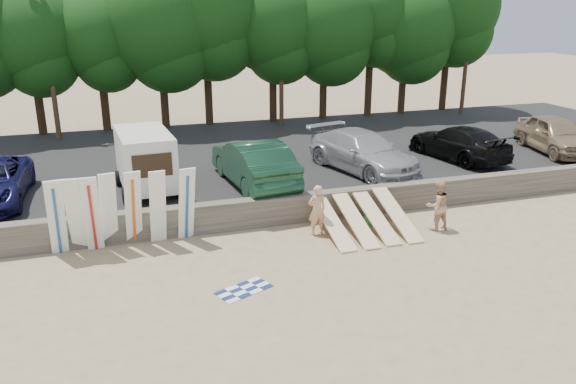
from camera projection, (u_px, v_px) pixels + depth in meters
name	position (u px, v px, depth m)	size (l,w,h in m)	color
ground	(369.00, 250.00, 17.59)	(120.00, 120.00, 0.00)	tan
seawall	(334.00, 204.00, 20.15)	(44.00, 0.50, 1.00)	#6B6356
parking_lot	(275.00, 157.00, 26.97)	(44.00, 14.50, 0.70)	#282828
treeline	(244.00, 22.00, 31.40)	(33.41, 6.64, 9.51)	#382616
utility_poles	(281.00, 40.00, 30.90)	(25.80, 0.26, 9.00)	#473321
box_trailer	(145.00, 158.00, 20.49)	(2.25, 3.68, 2.25)	beige
car_1	(254.00, 162.00, 21.40)	(1.86, 5.34, 1.76)	#163D26
car_2	(363.00, 152.00, 23.24)	(2.27, 5.58, 1.62)	#9E9EA3
car_3	(458.00, 142.00, 25.06)	(2.09, 5.14, 1.49)	black
car_4	(556.00, 134.00, 26.16)	(2.00, 4.97, 1.69)	#8C7759
surfboard_upright_0	(56.00, 218.00, 16.74)	(0.50, 0.06, 2.60)	white
surfboard_upright_1	(76.00, 215.00, 16.95)	(0.50, 0.06, 2.60)	white
surfboard_upright_2	(92.00, 214.00, 16.99)	(0.50, 0.06, 2.60)	white
surfboard_upright_3	(109.00, 210.00, 17.31)	(0.50, 0.06, 2.60)	white
surfboard_upright_4	(133.00, 208.00, 17.50)	(0.50, 0.06, 2.60)	white
surfboard_upright_5	(158.00, 207.00, 17.61)	(0.50, 0.06, 2.60)	white
surfboard_upright_6	(187.00, 204.00, 17.87)	(0.50, 0.06, 2.60)	white
surfboard_low_0	(332.00, 223.00, 18.52)	(0.56, 3.00, 0.07)	beige
surfboard_low_1	(355.00, 220.00, 18.70)	(0.56, 3.00, 0.07)	beige
surfboard_low_2	(375.00, 217.00, 18.97)	(0.56, 3.00, 0.07)	beige
surfboard_low_3	(397.00, 214.00, 19.13)	(0.56, 3.00, 0.07)	beige
beachgoer_a	(317.00, 210.00, 18.51)	(0.63, 0.41, 1.73)	tan
beachgoer_b	(437.00, 205.00, 18.92)	(0.84, 0.66, 1.74)	tan
cooler	(371.00, 221.00, 19.53)	(0.38, 0.30, 0.32)	green
gear_bag	(396.00, 216.00, 20.05)	(0.30, 0.25, 0.22)	orange
beach_towel	(244.00, 290.00, 15.12)	(1.50, 1.50, 0.00)	white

